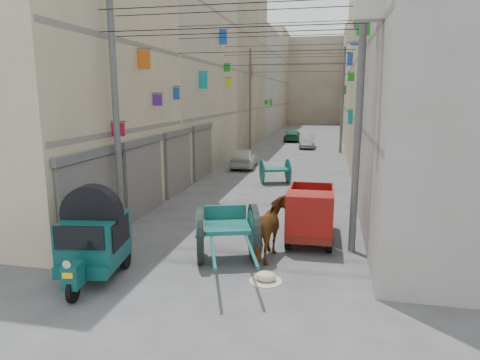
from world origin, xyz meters
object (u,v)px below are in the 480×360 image
(second_cart, at_px, (275,170))
(distant_car_green, at_px, (293,136))
(auto_rickshaw, at_px, (94,237))
(distant_car_white, at_px, (244,158))
(mini_truck, at_px, (310,217))
(feed_sack, at_px, (266,276))
(tonga_cart, at_px, (227,232))
(horse, at_px, (273,230))
(distant_car_grey, at_px, (307,141))

(second_cart, xyz_separation_m, distant_car_green, (-0.97, 20.64, -0.13))
(auto_rickshaw, bearing_deg, distant_car_white, 79.73)
(mini_truck, xyz_separation_m, feed_sack, (-0.88, -2.98, -0.69))
(second_cart, xyz_separation_m, feed_sack, (1.32, -11.69, -0.54))
(tonga_cart, height_order, horse, horse)
(tonga_cart, distance_m, distant_car_grey, 26.15)
(distant_car_grey, bearing_deg, auto_rickshaw, -100.01)
(auto_rickshaw, distance_m, distant_car_green, 33.04)
(second_cart, relative_size, horse, 0.90)
(second_cart, relative_size, distant_car_green, 0.47)
(second_cart, bearing_deg, distant_car_green, 72.88)
(distant_car_white, distance_m, distant_car_grey, 11.50)
(second_cart, distance_m, distant_car_grey, 15.51)
(tonga_cart, relative_size, feed_sack, 7.34)
(feed_sack, bearing_deg, mini_truck, 73.51)
(tonga_cart, xyz_separation_m, second_cart, (-0.11, 10.64, -0.14))
(auto_rickshaw, relative_size, feed_sack, 5.18)
(auto_rickshaw, bearing_deg, distant_car_green, 77.57)
(feed_sack, bearing_deg, auto_rickshaw, -170.99)
(mini_truck, height_order, second_cart, mini_truck)
(mini_truck, height_order, horse, mini_truck)
(auto_rickshaw, xyz_separation_m, distant_car_white, (0.30, 16.80, -0.43))
(auto_rickshaw, relative_size, second_cart, 1.48)
(auto_rickshaw, xyz_separation_m, second_cart, (2.81, 12.35, -0.38))
(feed_sack, distance_m, distant_car_green, 32.41)
(distant_car_white, xyz_separation_m, distant_car_grey, (3.19, 11.05, -0.02))
(distant_car_grey, bearing_deg, tonga_cart, -94.12)
(horse, relative_size, distant_car_green, 0.53)
(feed_sack, height_order, distant_car_green, distant_car_green)
(second_cart, height_order, feed_sack, second_cart)
(horse, distance_m, distant_car_green, 30.92)
(feed_sack, xyz_separation_m, distant_car_white, (-3.84, 16.14, 0.49))
(feed_sack, bearing_deg, horse, 91.67)
(auto_rickshaw, distance_m, distant_car_grey, 28.07)
(mini_truck, xyz_separation_m, distant_car_white, (-4.72, 13.16, -0.20))
(mini_truck, xyz_separation_m, distant_car_green, (-3.18, 29.35, -0.28))
(mini_truck, relative_size, distant_car_grey, 0.85)
(tonga_cart, relative_size, distant_car_grey, 1.03)
(tonga_cart, bearing_deg, distant_car_white, 81.50)
(tonga_cart, height_order, mini_truck, mini_truck)
(tonga_cart, bearing_deg, horse, 2.63)
(horse, bearing_deg, distant_car_white, -71.34)
(second_cart, relative_size, distant_car_grey, 0.49)
(auto_rickshaw, height_order, feed_sack, auto_rickshaw)
(distant_car_grey, bearing_deg, second_cart, -95.38)
(second_cart, height_order, distant_car_green, second_cart)
(tonga_cart, relative_size, distant_car_white, 1.02)
(distant_car_green, bearing_deg, mini_truck, 97.22)
(mini_truck, relative_size, second_cart, 1.73)
(second_cart, height_order, horse, horse)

